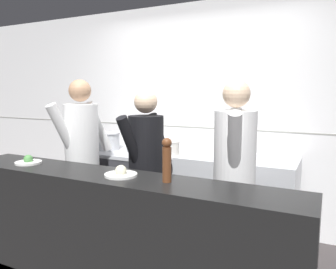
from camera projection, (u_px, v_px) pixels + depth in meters
name	position (u px, v px, depth m)	size (l,w,h in m)	color
wall_back_tiled	(196.00, 115.00, 3.93)	(8.00, 0.06, 2.60)	white
oven_range	(135.00, 186.00, 3.96)	(1.21, 0.71, 0.87)	#38383D
prep_counter	(236.00, 200.00, 3.41)	(1.18, 0.65, 0.91)	#B7BABF
pass_counter	(112.00, 236.00, 2.52)	(2.88, 0.45, 0.96)	black
stock_pot	(106.00, 140.00, 4.05)	(0.35, 0.35, 0.21)	#B7BABF
sauce_pot	(137.00, 142.00, 3.90)	(0.27, 0.27, 0.21)	#B7BABF
braising_pot	(168.00, 147.00, 3.73)	(0.27, 0.27, 0.15)	beige
plated_dish_main	(28.00, 161.00, 2.84)	(0.22, 0.22, 0.08)	white
plated_dish_appetiser	(121.00, 173.00, 2.42)	(0.24, 0.24, 0.09)	white
pepper_mill	(167.00, 159.00, 2.25)	(0.07, 0.07, 0.31)	brown
chef_head_cook	(82.00, 153.00, 3.38)	(0.43, 0.74, 1.70)	black
chef_sous	(146.00, 167.00, 3.02)	(0.39, 0.70, 1.59)	black
chef_line	(234.00, 171.00, 2.68)	(0.41, 0.73, 1.67)	black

